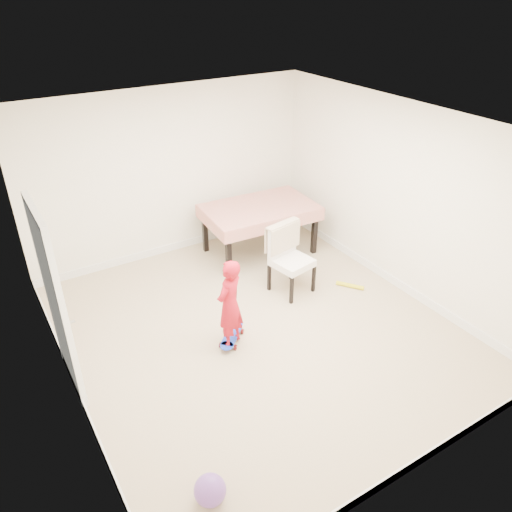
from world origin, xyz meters
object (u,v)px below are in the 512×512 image
dining_table (260,229)px  skateboard (232,337)px  dining_chair (292,260)px  child (230,307)px  balloon (210,490)px

dining_table → skateboard: 2.30m
dining_chair → child: bearing=-165.7°
skateboard → child: 0.54m
dining_table → balloon: bearing=-124.0°
dining_chair → child: size_ratio=0.86×
dining_chair → balloon: 3.40m
skateboard → child: child is taller
dining_table → balloon: 4.43m
child → balloon: bearing=26.1°
dining_table → dining_chair: size_ratio=1.71×
dining_chair → balloon: (-2.47, -2.31, -0.36)m
skateboard → child: size_ratio=0.51×
skateboard → balloon: balloon is taller
child → dining_table: bearing=-160.3°
dining_chair → skateboard: dining_chair is taller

